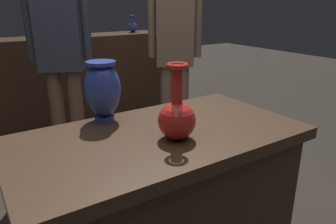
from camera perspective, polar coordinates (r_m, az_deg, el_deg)
name	(u,v)px	position (r m, az deg, el deg)	size (l,w,h in m)	color
display_plinth	(160,214)	(1.51, -1.37, -17.74)	(1.20, 0.64, 0.80)	#382619
back_display_shelf	(43,89)	(3.39, -21.48, 3.89)	(2.60, 0.40, 0.99)	#382619
vase_centerpiece	(177,116)	(1.22, 1.61, -0.81)	(0.15, 0.15, 0.30)	red
vase_tall_behind	(103,89)	(1.43, -11.65, 4.05)	(0.16, 0.16, 0.27)	#2D429E
shelf_vase_far_right	(133,26)	(3.69, -6.34, 15.00)	(0.10, 0.10, 0.18)	#2D429E
visitor_center_back	(60,49)	(2.56, -18.76, 10.63)	(0.43, 0.30, 1.65)	brown
visitor_near_right	(175,49)	(2.87, 1.23, 11.17)	(0.41, 0.32, 1.56)	#846B56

